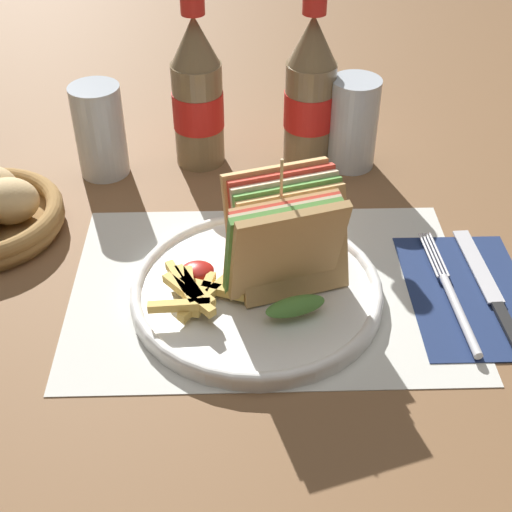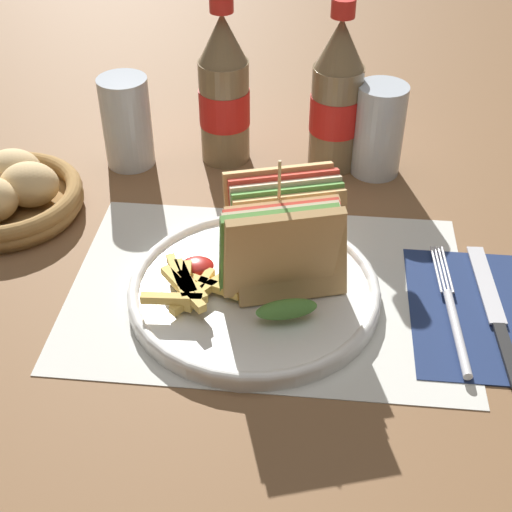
% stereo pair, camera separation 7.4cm
% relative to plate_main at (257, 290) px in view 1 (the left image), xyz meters
% --- Properties ---
extents(ground_plane, '(4.00, 4.00, 0.00)m').
position_rel_plate_main_xyz_m(ground_plane, '(0.02, -0.01, -0.01)').
color(ground_plane, brown).
extents(placemat, '(0.42, 0.29, 0.00)m').
position_rel_plate_main_xyz_m(placemat, '(0.01, 0.01, -0.01)').
color(placemat, silver).
rests_on(placemat, ground_plane).
extents(plate_main, '(0.26, 0.26, 0.02)m').
position_rel_plate_main_xyz_m(plate_main, '(0.00, 0.00, 0.00)').
color(plate_main, white).
rests_on(plate_main, ground_plane).
extents(club_sandwich, '(0.14, 0.13, 0.15)m').
position_rel_plate_main_xyz_m(club_sandwich, '(0.03, 0.00, 0.06)').
color(club_sandwich, tan).
rests_on(club_sandwich, plate_main).
extents(fries_pile, '(0.10, 0.08, 0.02)m').
position_rel_plate_main_xyz_m(fries_pile, '(-0.06, -0.02, 0.02)').
color(fries_pile, '#E0B756').
rests_on(fries_pile, plate_main).
extents(ketchup_blob, '(0.03, 0.03, 0.01)m').
position_rel_plate_main_xyz_m(ketchup_blob, '(-0.06, 0.02, 0.02)').
color(ketchup_blob, maroon).
rests_on(ketchup_blob, plate_main).
extents(napkin, '(0.13, 0.20, 0.00)m').
position_rel_plate_main_xyz_m(napkin, '(0.22, -0.00, -0.01)').
color(napkin, navy).
rests_on(napkin, ground_plane).
extents(fork, '(0.02, 0.20, 0.01)m').
position_rel_plate_main_xyz_m(fork, '(0.20, -0.02, -0.00)').
color(fork, silver).
rests_on(fork, napkin).
extents(knife, '(0.03, 0.21, 0.00)m').
position_rel_plate_main_xyz_m(knife, '(0.25, -0.00, -0.00)').
color(knife, black).
rests_on(knife, napkin).
extents(coke_bottle_near, '(0.07, 0.07, 0.22)m').
position_rel_plate_main_xyz_m(coke_bottle_near, '(-0.07, 0.28, 0.09)').
color(coke_bottle_near, '#7A6647').
rests_on(coke_bottle_near, ground_plane).
extents(coke_bottle_far, '(0.07, 0.07, 0.22)m').
position_rel_plate_main_xyz_m(coke_bottle_far, '(0.08, 0.28, 0.09)').
color(coke_bottle_far, '#7A6647').
rests_on(coke_bottle_far, ground_plane).
extents(glass_near, '(0.06, 0.06, 0.12)m').
position_rel_plate_main_xyz_m(glass_near, '(0.13, 0.27, 0.05)').
color(glass_near, silver).
rests_on(glass_near, ground_plane).
extents(glass_far, '(0.06, 0.06, 0.12)m').
position_rel_plate_main_xyz_m(glass_far, '(-0.19, 0.26, 0.05)').
color(glass_far, silver).
rests_on(glass_far, ground_plane).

